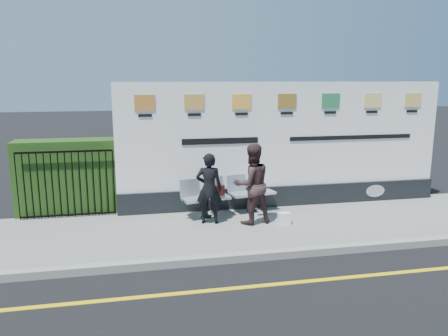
% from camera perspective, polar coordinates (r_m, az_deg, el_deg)
% --- Properties ---
extents(ground, '(80.00, 80.00, 0.00)m').
position_cam_1_polar(ground, '(7.49, 13.81, -13.94)').
color(ground, black).
extents(pavement, '(14.00, 3.00, 0.12)m').
position_cam_1_polar(pavement, '(9.62, 7.49, -7.50)').
color(pavement, gray).
rests_on(pavement, ground).
extents(kerb, '(14.00, 0.18, 0.14)m').
position_cam_1_polar(kerb, '(8.30, 10.87, -10.69)').
color(kerb, gray).
rests_on(kerb, ground).
extents(yellow_line, '(14.00, 0.10, 0.01)m').
position_cam_1_polar(yellow_line, '(7.49, 13.81, -13.91)').
color(yellow_line, yellow).
rests_on(yellow_line, ground).
extents(billboard, '(8.00, 0.30, 3.00)m').
position_cam_1_polar(billboard, '(10.68, 7.90, 1.95)').
color(billboard, black).
rests_on(billboard, pavement).
extents(hedge, '(2.35, 0.70, 1.70)m').
position_cam_1_polar(hedge, '(10.74, -19.58, -1.02)').
color(hedge, '#224414').
rests_on(hedge, pavement).
extents(railing, '(2.05, 0.06, 1.54)m').
position_cam_1_polar(railing, '(10.32, -19.89, -1.98)').
color(railing, black).
rests_on(railing, pavement).
extents(bench, '(2.27, 1.01, 0.47)m').
position_cam_1_polar(bench, '(10.06, 0.71, -4.76)').
color(bench, silver).
rests_on(bench, pavement).
extents(woman_left, '(0.63, 0.49, 1.54)m').
position_cam_1_polar(woman_left, '(9.33, -1.97, -2.69)').
color(woman_left, black).
rests_on(woman_left, pavement).
extents(woman_right, '(0.95, 0.81, 1.73)m').
position_cam_1_polar(woman_right, '(9.32, 3.65, -2.11)').
color(woman_right, '#392525').
rests_on(woman_right, pavement).
extents(handbag_brown, '(0.31, 0.14, 0.24)m').
position_cam_1_polar(handbag_brown, '(9.86, -0.82, -2.97)').
color(handbag_brown, black).
rests_on(handbag_brown, bench).
extents(carrier_bag_white, '(0.26, 0.15, 0.26)m').
position_cam_1_polar(carrier_bag_white, '(9.51, 7.87, -6.53)').
color(carrier_bag_white, white).
rests_on(carrier_bag_white, pavement).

